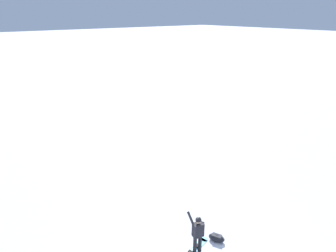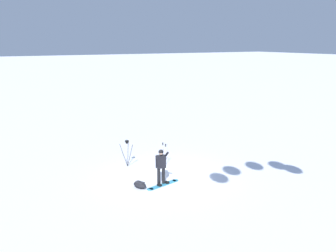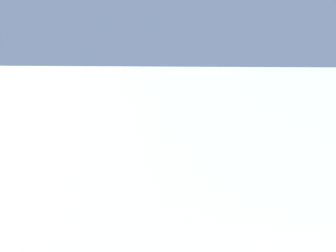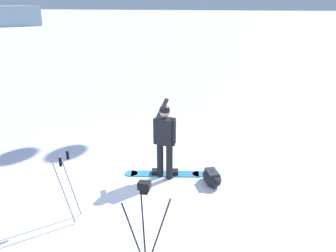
{
  "view_description": "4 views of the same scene",
  "coord_description": "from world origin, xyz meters",
  "px_view_note": "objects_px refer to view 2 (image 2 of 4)",
  "views": [
    {
      "loc": [
        5.41,
        -5.74,
        8.59
      ],
      "look_at": [
        -3.41,
        1.32,
        4.18
      ],
      "focal_mm": 31.37,
      "sensor_mm": 36.0,
      "label": 1
    },
    {
      "loc": [
        -13.49,
        7.49,
        6.23
      ],
      "look_at": [
        -2.23,
        1.09,
        3.07
      ],
      "focal_mm": 37.19,
      "sensor_mm": 36.0,
      "label": 2
    },
    {
      "loc": [
        -3.05,
        -7.4,
        6.75
      ],
      "look_at": [
        -4.09,
        1.45,
        4.83
      ],
      "focal_mm": 37.0,
      "sensor_mm": 36.0,
      "label": 3
    },
    {
      "loc": [
        6.19,
        2.25,
        3.61
      ],
      "look_at": [
        -0.35,
        0.72,
        1.3
      ],
      "focal_mm": 38.92,
      "sensor_mm": 36.0,
      "label": 4
    }
  ],
  "objects_px": {
    "camera_tripod": "(127,148)",
    "ski_poles": "(164,151)",
    "snowboarder": "(161,163)",
    "snowboard": "(163,184)",
    "gear_bag_large": "(140,185)"
  },
  "relations": [
    {
      "from": "gear_bag_large",
      "to": "ski_poles",
      "type": "distance_m",
      "value": 3.0
    },
    {
      "from": "snowboarder",
      "to": "ski_poles",
      "type": "relative_size",
      "value": 1.35
    },
    {
      "from": "snowboarder",
      "to": "ski_poles",
      "type": "distance_m",
      "value": 2.31
    },
    {
      "from": "ski_poles",
      "to": "camera_tripod",
      "type": "bearing_deg",
      "value": 61.24
    },
    {
      "from": "ski_poles",
      "to": "gear_bag_large",
      "type": "bearing_deg",
      "value": 129.68
    },
    {
      "from": "snowboarder",
      "to": "gear_bag_large",
      "type": "distance_m",
      "value": 1.31
    },
    {
      "from": "ski_poles",
      "to": "snowboarder",
      "type": "bearing_deg",
      "value": 147.47
    },
    {
      "from": "snowboarder",
      "to": "camera_tripod",
      "type": "height_order",
      "value": "snowboarder"
    },
    {
      "from": "snowboard",
      "to": "camera_tripod",
      "type": "xyz_separation_m",
      "value": [
        2.98,
        0.44,
        0.96
      ]
    },
    {
      "from": "camera_tripod",
      "to": "snowboard",
      "type": "bearing_deg",
      "value": -171.51
    },
    {
      "from": "snowboarder",
      "to": "camera_tripod",
      "type": "relative_size",
      "value": 1.18
    },
    {
      "from": "snowboarder",
      "to": "snowboard",
      "type": "height_order",
      "value": "snowboarder"
    },
    {
      "from": "camera_tripod",
      "to": "ski_poles",
      "type": "relative_size",
      "value": 1.15
    },
    {
      "from": "camera_tripod",
      "to": "gear_bag_large",
      "type": "bearing_deg",
      "value": 167.67
    },
    {
      "from": "camera_tripod",
      "to": "snowboarder",
      "type": "bearing_deg",
      "value": -171.77
    }
  ]
}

